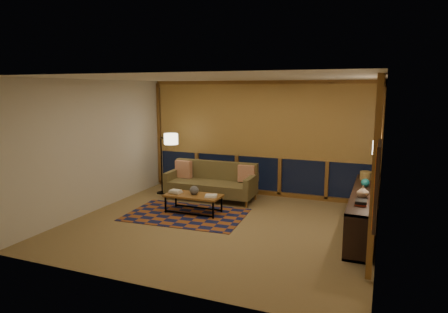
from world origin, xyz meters
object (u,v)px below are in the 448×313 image
at_px(sofa, 211,182).
at_px(bookshelf, 363,211).
at_px(coffee_table, 194,204).
at_px(floor_lamp, 161,163).

relative_size(sofa, bookshelf, 0.69).
height_order(coffee_table, floor_lamp, floor_lamp).
relative_size(coffee_table, bookshelf, 0.39).
height_order(sofa, bookshelf, sofa).
relative_size(floor_lamp, bookshelf, 0.51).
bearing_deg(floor_lamp, coffee_table, -22.71).
xyz_separation_m(coffee_table, floor_lamp, (-1.41, 1.13, 0.55)).
distance_m(sofa, bookshelf, 3.46).
xyz_separation_m(sofa, floor_lamp, (-1.33, 0.06, 0.33)).
relative_size(coffee_table, floor_lamp, 0.77).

